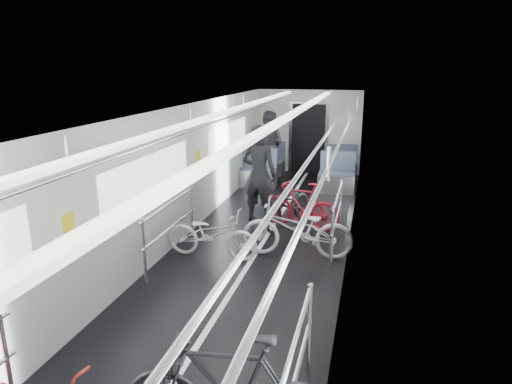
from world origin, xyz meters
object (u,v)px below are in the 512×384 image
at_px(person_seated, 268,145).
at_px(bike_left_far, 212,234).
at_px(bike_aisle, 288,205).
at_px(bike_right_mid, 297,230).
at_px(person_standing, 259,174).
at_px(bike_right_far, 301,205).

bearing_deg(person_seated, bike_left_far, 99.42).
height_order(bike_left_far, person_seated, person_seated).
distance_m(bike_aisle, person_seated, 3.90).
bearing_deg(bike_aisle, bike_right_mid, -54.94).
xyz_separation_m(bike_aisle, person_standing, (-0.62, 0.10, 0.56)).
relative_size(bike_right_mid, bike_aisle, 1.13).
xyz_separation_m(bike_right_mid, person_seated, (-1.66, 5.15, 0.46)).
distance_m(bike_left_far, bike_right_far, 2.13).
height_order(bike_left_far, bike_aisle, bike_aisle).
xyz_separation_m(bike_right_mid, person_standing, (-1.04, 1.60, 0.50)).
bearing_deg(person_standing, person_seated, -74.83).
xyz_separation_m(bike_right_far, person_seated, (-1.51, 3.75, 0.48)).
xyz_separation_m(bike_right_mid, bike_right_far, (-0.15, 1.40, -0.01)).
xyz_separation_m(bike_left_far, bike_right_far, (1.20, 1.76, 0.06)).
xyz_separation_m(bike_right_far, bike_aisle, (-0.27, 0.10, -0.04)).
relative_size(bike_left_far, bike_right_mid, 0.85).
bearing_deg(bike_aisle, person_seated, 128.34).
height_order(bike_right_mid, bike_aisle, bike_right_mid).
bearing_deg(bike_left_far, bike_aisle, -25.10).
xyz_separation_m(bike_left_far, bike_right_mid, (1.35, 0.36, 0.07)).
height_order(bike_right_far, person_standing, person_standing).
xyz_separation_m(person_standing, person_seated, (-0.62, 3.56, -0.04)).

